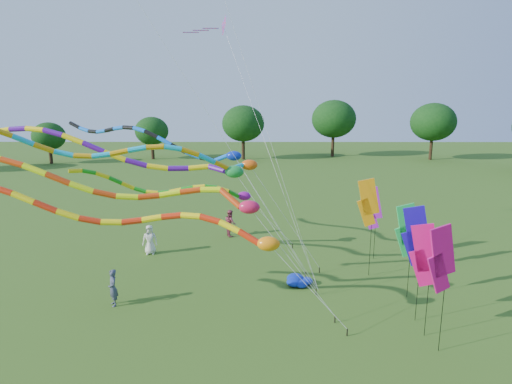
{
  "coord_description": "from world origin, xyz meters",
  "views": [
    {
      "loc": [
        -0.29,
        -14.35,
        8.85
      ],
      "look_at": [
        -0.38,
        4.61,
        4.8
      ],
      "focal_mm": 30.0,
      "sensor_mm": 36.0,
      "label": 1
    }
  ],
  "objects_px": {
    "blue_nylon_heap": "(301,282)",
    "person_a": "(150,240)",
    "tube_kite_red": "(158,222)",
    "tube_kite_orange": "(135,188)",
    "person_b": "(113,288)",
    "person_c": "(230,223)"
  },
  "relations": [
    {
      "from": "blue_nylon_heap",
      "to": "person_a",
      "type": "height_order",
      "value": "person_a"
    },
    {
      "from": "tube_kite_red",
      "to": "tube_kite_orange",
      "type": "xyz_separation_m",
      "value": [
        -0.96,
        0.44,
        1.23
      ]
    },
    {
      "from": "tube_kite_red",
      "to": "tube_kite_orange",
      "type": "distance_m",
      "value": 1.63
    },
    {
      "from": "tube_kite_orange",
      "to": "person_b",
      "type": "xyz_separation_m",
      "value": [
        -1.56,
        1.14,
        -4.7
      ]
    },
    {
      "from": "tube_kite_orange",
      "to": "person_c",
      "type": "distance_m",
      "value": 12.41
    },
    {
      "from": "blue_nylon_heap",
      "to": "person_b",
      "type": "distance_m",
      "value": 8.76
    },
    {
      "from": "tube_kite_orange",
      "to": "person_c",
      "type": "bearing_deg",
      "value": 77.75
    },
    {
      "from": "tube_kite_red",
      "to": "blue_nylon_heap",
      "type": "xyz_separation_m",
      "value": [
        5.95,
        3.72,
        -4.1
      ]
    },
    {
      "from": "tube_kite_red",
      "to": "tube_kite_orange",
      "type": "bearing_deg",
      "value": 161.84
    },
    {
      "from": "blue_nylon_heap",
      "to": "person_c",
      "type": "distance_m",
      "value": 8.82
    },
    {
      "from": "tube_kite_red",
      "to": "person_c",
      "type": "distance_m",
      "value": 12.23
    },
    {
      "from": "person_b",
      "to": "person_c",
      "type": "xyz_separation_m",
      "value": [
        4.51,
        9.99,
        0.06
      ]
    },
    {
      "from": "person_c",
      "to": "person_a",
      "type": "bearing_deg",
      "value": 107.26
    },
    {
      "from": "blue_nylon_heap",
      "to": "tube_kite_red",
      "type": "bearing_deg",
      "value": -147.97
    },
    {
      "from": "person_b",
      "to": "person_c",
      "type": "distance_m",
      "value": 10.96
    },
    {
      "from": "person_a",
      "to": "tube_kite_red",
      "type": "bearing_deg",
      "value": -78.65
    },
    {
      "from": "person_b",
      "to": "person_a",
      "type": "bearing_deg",
      "value": 150.3
    },
    {
      "from": "blue_nylon_heap",
      "to": "person_c",
      "type": "height_order",
      "value": "person_c"
    },
    {
      "from": "tube_kite_red",
      "to": "blue_nylon_heap",
      "type": "relative_size",
      "value": 10.92
    },
    {
      "from": "person_a",
      "to": "person_c",
      "type": "relative_size",
      "value": 0.98
    },
    {
      "from": "blue_nylon_heap",
      "to": "person_b",
      "type": "height_order",
      "value": "person_b"
    },
    {
      "from": "tube_kite_red",
      "to": "tube_kite_orange",
      "type": "relative_size",
      "value": 0.94
    }
  ]
}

